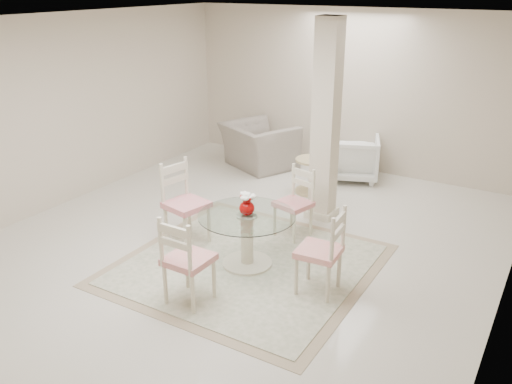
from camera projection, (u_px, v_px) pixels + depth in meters
The scene contains 13 objects.
ground at pixel (243, 243), 6.85m from camera, with size 7.00×7.00×0.00m, color beige.
room_shell at pixel (241, 98), 6.16m from camera, with size 6.02×7.02×2.71m.
column at pixel (326, 122), 7.15m from camera, with size 0.30×0.30×2.70m, color beige.
area_rug at pixel (247, 264), 6.33m from camera, with size 2.76×2.76×0.02m.
dining_table at pixel (247, 240), 6.21m from camera, with size 1.11×1.11×0.64m.
red_vase at pixel (247, 204), 6.04m from camera, with size 0.20×0.19×0.27m.
dining_chair_east at pixel (326, 246), 5.56m from camera, with size 0.46×0.46×1.07m.
dining_chair_north at pixel (297, 197), 6.88m from camera, with size 0.49×0.49×1.00m.
dining_chair_west at pixel (182, 197), 6.69m from camera, with size 0.55×0.55×1.16m.
dining_chair_south at pixel (184, 255), 5.36m from camera, with size 0.44×0.44×1.08m.
recliner_taupe at pixel (259, 146), 9.51m from camera, with size 1.18×1.03×0.77m, color gray.
armchair_white at pixel (354, 158), 8.93m from camera, with size 0.78×0.80×0.73m, color white.
side_table at pixel (312, 177), 8.39m from camera, with size 0.53×0.53×0.55m.
Camera 1 is at (3.29, -5.18, 3.12)m, focal length 38.00 mm.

